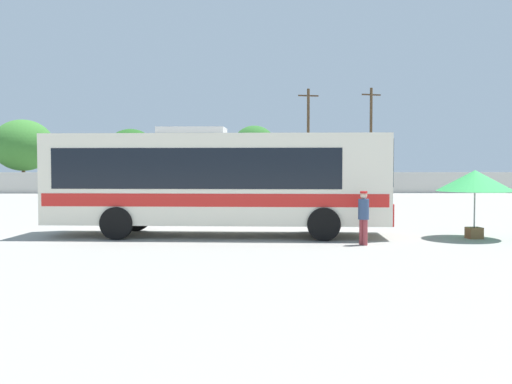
% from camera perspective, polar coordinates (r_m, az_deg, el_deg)
% --- Properties ---
extents(ground_plane, '(300.00, 300.00, 0.00)m').
position_cam_1_polar(ground_plane, '(30.44, -5.33, -1.87)').
color(ground_plane, gray).
extents(perimeter_wall, '(80.00, 0.30, 1.74)m').
position_cam_1_polar(perimeter_wall, '(50.04, -3.71, 0.89)').
color(perimeter_wall, beige).
rests_on(perimeter_wall, ground_plane).
extents(coach_bus_cream_red, '(11.35, 3.34, 3.60)m').
position_cam_1_polar(coach_bus_cream_red, '(20.06, -4.03, 1.32)').
color(coach_bus_cream_red, silver).
rests_on(coach_bus_cream_red, ground_plane).
extents(attendant_by_bus_door, '(0.44, 0.44, 1.59)m').
position_cam_1_polar(attendant_by_bus_door, '(17.96, 10.16, -2.11)').
color(attendant_by_bus_door, '#99383D').
rests_on(attendant_by_bus_door, ground_plane).
extents(vendor_umbrella_secondary_green, '(2.43, 2.43, 2.20)m').
position_cam_1_polar(vendor_umbrella_secondary_green, '(20.46, 20.04, 0.94)').
color(vendor_umbrella_secondary_green, gray).
rests_on(vendor_umbrella_secondary_green, ground_plane).
extents(parked_car_leftmost_grey, '(4.40, 2.03, 1.43)m').
position_cam_1_polar(parked_car_leftmost_grey, '(46.96, -14.32, 0.57)').
color(parked_car_leftmost_grey, slate).
rests_on(parked_car_leftmost_grey, ground_plane).
extents(parked_car_second_black, '(4.12, 2.05, 1.42)m').
position_cam_1_polar(parked_car_second_black, '(46.14, -7.68, 0.59)').
color(parked_car_second_black, black).
rests_on(parked_car_second_black, ground_plane).
extents(parked_car_third_maroon, '(4.31, 2.19, 1.48)m').
position_cam_1_polar(parked_car_third_maroon, '(45.39, 2.02, 0.61)').
color(parked_car_third_maroon, maroon).
rests_on(parked_car_third_maroon, ground_plane).
extents(parked_car_rightmost_white, '(4.37, 1.99, 1.51)m').
position_cam_1_polar(parked_car_rightmost_white, '(46.97, 9.50, 0.66)').
color(parked_car_rightmost_white, silver).
rests_on(parked_car_rightmost_white, ground_plane).
extents(utility_pole_near, '(1.76, 0.63, 9.07)m').
position_cam_1_polar(utility_pole_near, '(53.80, 10.83, 5.07)').
color(utility_pole_near, '#4C3823').
rests_on(utility_pole_near, ground_plane).
extents(utility_pole_far, '(1.79, 0.47, 8.90)m').
position_cam_1_polar(utility_pole_far, '(52.24, 4.97, 5.08)').
color(utility_pole_far, '#4C3823').
rests_on(utility_pole_far, ground_plane).
extents(roadside_tree_left, '(5.53, 5.53, 6.50)m').
position_cam_1_polar(roadside_tree_left, '(59.27, -21.21, 4.15)').
color(roadside_tree_left, brown).
rests_on(roadside_tree_left, ground_plane).
extents(roadside_tree_midleft, '(4.51, 4.51, 5.72)m').
position_cam_1_polar(roadside_tree_midleft, '(57.73, -11.78, 3.97)').
color(roadside_tree_midleft, brown).
rests_on(roadside_tree_midleft, ground_plane).
extents(roadside_tree_midright, '(3.78, 3.78, 5.98)m').
position_cam_1_polar(roadside_tree_midright, '(55.79, -0.16, 4.65)').
color(roadside_tree_midright, brown).
rests_on(roadside_tree_midright, ground_plane).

